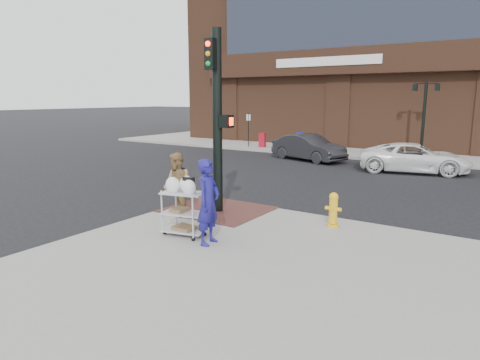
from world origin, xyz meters
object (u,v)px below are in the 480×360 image
Objects in this scene: lamp_post at (424,111)px; utility_cart at (184,209)px; pedestrian_tan at (177,185)px; fire_hydrant at (333,209)px; traffic_signal_pole at (217,116)px; sedan_dark at (308,147)px; woman_blue at (208,202)px; minivan_white at (414,158)px.

lamp_post reaches higher than utility_cart.
pedestrian_tan is 4.17m from fire_hydrant.
traffic_signal_pole is at bearing -99.24° from lamp_post.
sedan_dark is (-1.89, 12.55, -0.32)m from pedestrian_tan.
lamp_post is 17.65m from woman_blue.
traffic_signal_pole reaches higher than woman_blue.
woman_blue reaches higher than pedestrian_tan.
lamp_post is at bearing -6.29° from minivan_white.
pedestrian_tan is at bearing -121.57° from traffic_signal_pole.
minivan_white reaches higher than fire_hydrant.
minivan_white is 13.18m from utility_cart.
woman_blue is 2.46m from pedestrian_tan.
fire_hydrant is (3.28, 0.38, -2.23)m from traffic_signal_pole.
sedan_dark is at bearing 102.86° from utility_cart.
fire_hydrant is (0.80, -14.85, -2.02)m from lamp_post.
pedestrian_tan is 1.72m from utility_cart.
woman_blue is (1.46, -2.33, -1.73)m from traffic_signal_pole.
traffic_signal_pole reaches higher than fire_hydrant.
pedestrian_tan reaches higher than minivan_white.
pedestrian_tan is at bearing 50.06° from woman_blue.
utility_cart is 1.59× the size of fire_hydrant.
fire_hydrant is (2.66, 2.56, -0.18)m from utility_cart.
lamp_post is at bearing -35.96° from sedan_dark.
minivan_white is (3.04, 10.77, -2.18)m from traffic_signal_pole.
woman_blue reaches higher than sedan_dark.
traffic_signal_pole is 3.25m from woman_blue.
traffic_signal_pole is at bearing -150.19° from sedan_dark.
traffic_signal_pole is at bearing 105.87° from utility_cart.
utility_cart is (-1.86, -17.41, -1.83)m from lamp_post.
fire_hydrant is at bearing -135.05° from sedan_dark.
utility_cart reaches higher than sedan_dark.
sedan_dark is 12.57m from fire_hydrant.
traffic_signal_pole is 2.17m from pedestrian_tan.
fire_hydrant is (0.24, -10.40, -0.06)m from minivan_white.
pedestrian_tan is 1.25× the size of utility_cart.
woman_blue is at bearing -57.98° from traffic_signal_pole.
traffic_signal_pole is at bearing -173.46° from fire_hydrant.
woman_blue is 0.40× the size of minivan_white.
lamp_post is 0.80× the size of traffic_signal_pole.
traffic_signal_pole is 2.87× the size of pedestrian_tan.
lamp_post reaches higher than fire_hydrant.
lamp_post is 2.86× the size of utility_cart.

